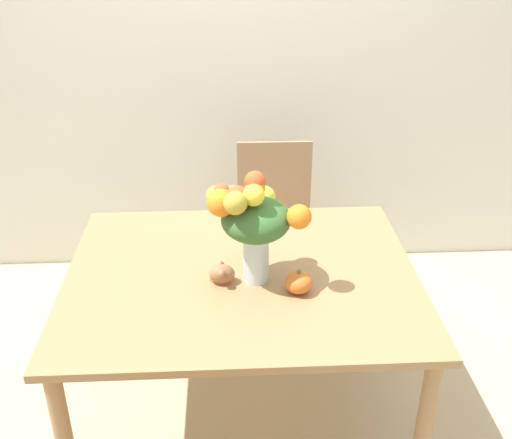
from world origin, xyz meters
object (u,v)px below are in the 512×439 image
Objects in this scene: turkey_figurine at (222,271)px; dining_chair_near_window at (275,228)px; flower_vase at (252,218)px; pumpkin at (299,282)px.

turkey_figurine is 0.14× the size of dining_chair_near_window.
flower_vase is 0.48× the size of dining_chair_near_window.
dining_chair_near_window reaches higher than turkey_figurine.
pumpkin is at bearing -89.55° from dining_chair_near_window.
dining_chair_near_window is at bearing 89.90° from pumpkin.
flower_vase is 3.40× the size of turkey_figurine.
dining_chair_near_window is (0.17, 0.93, -0.55)m from flower_vase.
flower_vase reaches higher than dining_chair_near_window.
turkey_figurine is (-0.11, 0.00, -0.22)m from flower_vase.
dining_chair_near_window reaches higher than pumpkin.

